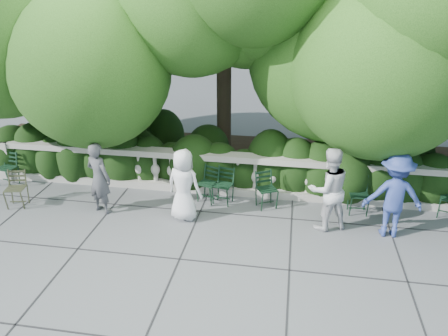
% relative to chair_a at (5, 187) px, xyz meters
% --- Properties ---
extents(ground, '(90.00, 90.00, 0.00)m').
position_rel_chair_a_xyz_m(ground, '(5.51, -1.22, 0.00)').
color(ground, '#53555B').
rests_on(ground, ground).
extents(balustrade, '(12.00, 0.44, 1.00)m').
position_rel_chair_a_xyz_m(balustrade, '(5.51, 0.58, 0.49)').
color(balustrade, '#9E998E').
rests_on(balustrade, ground).
extents(shrub_hedge, '(15.00, 2.60, 1.70)m').
position_rel_chair_a_xyz_m(shrub_hedge, '(5.51, 1.78, 0.00)').
color(shrub_hedge, black).
rests_on(shrub_hedge, ground).
extents(tree_canopy, '(15.04, 6.52, 6.78)m').
position_rel_chair_a_xyz_m(tree_canopy, '(6.20, 1.97, 3.96)').
color(tree_canopy, '#3F3023').
rests_on(tree_canopy, ground).
extents(chair_a, '(0.52, 0.55, 0.84)m').
position_rel_chair_a_xyz_m(chair_a, '(0.00, 0.00, 0.00)').
color(chair_a, black).
rests_on(chair_a, ground).
extents(chair_b, '(0.54, 0.57, 0.84)m').
position_rel_chair_a_xyz_m(chair_b, '(5.41, -0.07, 0.00)').
color(chair_b, black).
rests_on(chair_b, ground).
extents(chair_c, '(0.58, 0.60, 0.84)m').
position_rel_chair_a_xyz_m(chair_c, '(5.03, -0.04, 0.00)').
color(chair_c, black).
rests_on(chair_c, ground).
extents(chair_d, '(0.61, 0.63, 0.84)m').
position_rel_chair_a_xyz_m(chair_d, '(6.50, -0.10, 0.00)').
color(chair_d, black).
rests_on(chair_d, ground).
extents(chair_e, '(0.47, 0.50, 0.84)m').
position_rel_chair_a_xyz_m(chair_e, '(8.42, -0.06, 0.00)').
color(chair_e, black).
rests_on(chair_e, ground).
extents(chair_f, '(0.58, 0.60, 0.84)m').
position_rel_chair_a_xyz_m(chair_f, '(10.27, 0.08, 0.00)').
color(chair_f, black).
rests_on(chair_f, ground).
extents(chair_weathered, '(0.53, 0.56, 0.84)m').
position_rel_chair_a_xyz_m(chair_weathered, '(0.95, -1.00, 0.00)').
color(chair_weathered, black).
rests_on(chair_weathered, ground).
extents(person_businessman, '(0.87, 0.68, 1.56)m').
position_rel_chair_a_xyz_m(person_businessman, '(4.75, -0.74, 0.78)').
color(person_businessman, white).
rests_on(person_businessman, ground).
extents(person_woman_grey, '(0.68, 0.56, 1.60)m').
position_rel_chair_a_xyz_m(person_woman_grey, '(2.89, -0.75, 0.80)').
color(person_woman_grey, '#45464B').
rests_on(person_woman_grey, ground).
extents(person_casual_man, '(1.04, 0.94, 1.75)m').
position_rel_chair_a_xyz_m(person_casual_man, '(7.69, -0.63, 0.88)').
color(person_casual_man, silver).
rests_on(person_casual_man, ground).
extents(person_older_blue, '(1.14, 0.67, 1.75)m').
position_rel_chair_a_xyz_m(person_older_blue, '(8.94, -0.69, 0.87)').
color(person_older_blue, navy).
rests_on(person_older_blue, ground).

